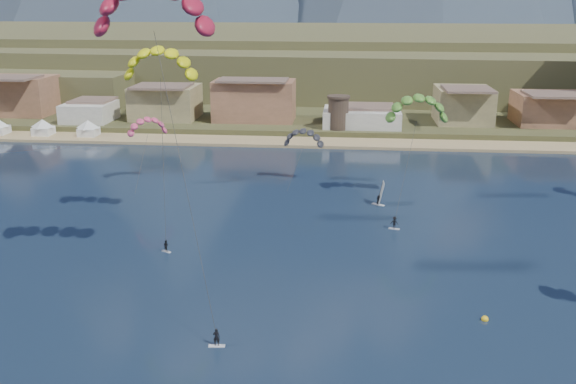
{
  "coord_description": "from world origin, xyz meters",
  "views": [
    {
      "loc": [
        7.57,
        -46.77,
        34.27
      ],
      "look_at": [
        0.0,
        32.0,
        10.0
      ],
      "focal_mm": 39.57,
      "sensor_mm": 36.0,
      "label": 1
    }
  ],
  "objects": [
    {
      "name": "kitesurfer_yellow",
      "position": [
        -19.72,
        43.72,
        25.93
      ],
      "size": [
        11.37,
        12.51,
        28.78
      ],
      "color": "silver",
      "rests_on": "ground"
    },
    {
      "name": "foothills",
      "position": [
        22.39,
        232.47,
        9.08
      ],
      "size": [
        940.0,
        210.0,
        18.0
      ],
      "color": "brown",
      "rests_on": "ground"
    },
    {
      "name": "kitesurfer_green",
      "position": [
        19.17,
        61.47,
        17.0
      ],
      "size": [
        11.38,
        18.2,
        22.22
      ],
      "color": "silver",
      "rests_on": "ground"
    },
    {
      "name": "windsurfer",
      "position": [
        13.31,
        58.41,
        1.3
      ],
      "size": [
        2.58,
        2.58,
        4.1
      ],
      "color": "silver",
      "rests_on": "ground"
    },
    {
      "name": "watchtower",
      "position": [
        5.0,
        114.0,
        6.37
      ],
      "size": [
        5.82,
        5.82,
        8.6
      ],
      "color": "#47382D",
      "rests_on": "ground"
    },
    {
      "name": "distant_kite_pink",
      "position": [
        -30.01,
        67.71,
        11.8
      ],
      "size": [
        8.24,
        7.4,
        14.86
      ],
      "color": "#262626",
      "rests_on": "ground"
    },
    {
      "name": "town",
      "position": [
        -40.0,
        122.0,
        8.0
      ],
      "size": [
        400.0,
        24.0,
        12.0
      ],
      "color": "silver",
      "rests_on": "ground"
    },
    {
      "name": "buoy",
      "position": [
        23.31,
        18.16,
        0.14
      ],
      "size": [
        0.8,
        0.8,
        0.8
      ],
      "color": "yellow",
      "rests_on": "ground"
    },
    {
      "name": "beach_tents",
      "position": [
        -76.25,
        106.0,
        3.71
      ],
      "size": [
        43.4,
        6.4,
        5.0
      ],
      "color": "white",
      "rests_on": "ground"
    },
    {
      "name": "distant_kite_dark",
      "position": [
        -0.86,
        71.99,
        9.27
      ],
      "size": [
        8.41,
        6.03,
        12.76
      ],
      "color": "#262626",
      "rests_on": "ground"
    },
    {
      "name": "beach",
      "position": [
        0.0,
        106.0,
        0.25
      ],
      "size": [
        2200.0,
        12.0,
        0.9
      ],
      "color": "tan",
      "rests_on": "ground"
    },
    {
      "name": "land",
      "position": [
        0.0,
        560.0,
        0.0
      ],
      "size": [
        2200.0,
        900.0,
        4.0
      ],
      "color": "brown",
      "rests_on": "ground"
    }
  ]
}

